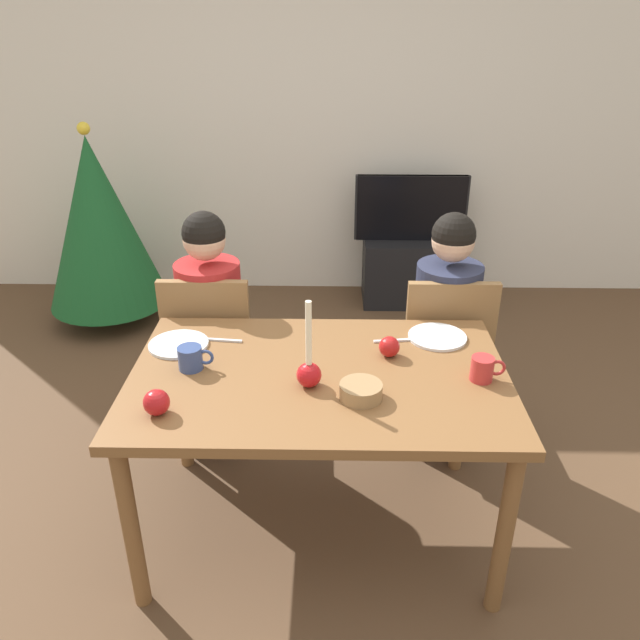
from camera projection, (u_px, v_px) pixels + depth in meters
ground_plane at (319, 525)px, 2.64m from camera, size 7.68×7.68×0.00m
back_wall at (326, 114)px, 4.39m from camera, size 6.40×0.10×2.60m
dining_table at (319, 392)px, 2.34m from camera, size 1.40×0.90×0.75m
chair_left at (212, 348)px, 2.96m from camera, size 0.40×0.40×0.90m
chair_right at (444, 350)px, 2.95m from camera, size 0.40×0.40×0.90m
person_left_child at (212, 334)px, 2.97m from camera, size 0.30×0.30×1.17m
person_right_child at (444, 336)px, 2.95m from camera, size 0.30×0.30×1.17m
tv_stand at (407, 270)px, 4.58m from camera, size 0.64×0.40×0.48m
tv at (411, 208)px, 4.37m from camera, size 0.79×0.05×0.46m
christmas_tree at (99, 223)px, 4.09m from camera, size 0.79×0.79×1.34m
candle_centerpiece at (309, 369)px, 2.20m from camera, size 0.09×0.09×0.33m
plate_left at (179, 344)px, 2.49m from camera, size 0.24×0.24×0.01m
plate_right at (437, 337)px, 2.55m from camera, size 0.24×0.24×0.01m
mug_left at (191, 358)px, 2.31m from camera, size 0.13×0.09×0.09m
mug_right at (483, 369)px, 2.24m from camera, size 0.13×0.08×0.09m
fork_left at (220, 340)px, 2.53m from camera, size 0.18×0.03×0.01m
fork_right at (395, 340)px, 2.52m from camera, size 0.18×0.04×0.01m
bowl_walnuts at (361, 391)px, 2.15m from camera, size 0.15×0.15×0.06m
apple_near_candle at (389, 347)px, 2.40m from camera, size 0.08×0.08×0.08m
apple_by_left_plate at (156, 402)px, 2.05m from camera, size 0.09×0.09×0.09m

